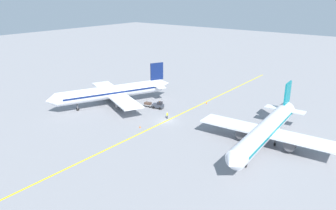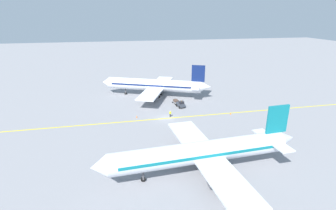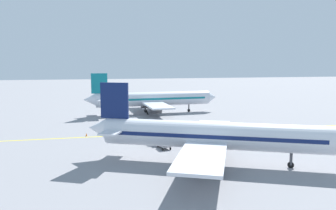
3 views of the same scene
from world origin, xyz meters
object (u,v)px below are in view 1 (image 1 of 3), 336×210
Objects in this scene: baggage_cart_trailing at (148,104)px; ground_crew_worker at (167,115)px; traffic_cone_mid_apron at (140,127)px; baggage_tug_dark at (158,105)px; airplane_adjacent_stand at (113,92)px; traffic_cone_near_nose at (207,103)px; airplane_at_gate at (266,130)px.

ground_crew_worker is (-9.81, 3.85, 0.15)m from baggage_cart_trailing.
baggage_cart_trailing is 5.12× the size of traffic_cone_mid_apron.
traffic_cone_mid_apron is (-5.22, 12.98, -0.63)m from baggage_tug_dark.
airplane_adjacent_stand is 18.93m from traffic_cone_mid_apron.
baggage_tug_dark is at bearing -169.35° from baggage_cart_trailing.
traffic_cone_mid_apron is (-17.00, 7.59, -3.43)m from airplane_adjacent_stand.
airplane_adjacent_stand is at bearing 40.44° from traffic_cone_near_nose.
baggage_cart_trailing is 14.99m from traffic_cone_mid_apron.
airplane_adjacent_stand reaches higher than traffic_cone_near_nose.
baggage_tug_dark is 5.86× the size of traffic_cone_near_nose.
baggage_cart_trailing is 5.12× the size of traffic_cone_near_nose.
baggage_cart_trailing is at bearing 10.65° from baggage_tug_dark.
baggage_cart_trailing is 1.67× the size of ground_crew_worker.
baggage_tug_dark is 7.94m from ground_crew_worker.
airplane_adjacent_stand is 11.98× the size of baggage_cart_trailing.
baggage_tug_dark is at bearing -68.11° from traffic_cone_mid_apron.
traffic_cone_near_nose is 24.73m from traffic_cone_mid_apron.
baggage_tug_dark is (31.91, -4.52, -2.81)m from airplane_at_gate.
baggage_tug_dark is at bearing -155.41° from airplane_adjacent_stand.
traffic_cone_mid_apron is (2.91, 24.55, 0.00)m from traffic_cone_near_nose.
airplane_at_gate is at bearing 173.65° from baggage_cart_trailing.
ground_crew_worker is 16.13m from traffic_cone_near_nose.
ground_crew_worker is at bearing 84.44° from traffic_cone_near_nose.
traffic_cone_mid_apron is at bearing 83.24° from traffic_cone_near_nose.
airplane_adjacent_stand is 20.07× the size of ground_crew_worker.
baggage_cart_trailing is at bearing -21.46° from ground_crew_worker.
traffic_cone_near_nose is at bearing -95.56° from ground_crew_worker.
baggage_cart_trailing is at bearing -55.64° from traffic_cone_mid_apron.
baggage_cart_trailing is (35.15, -3.91, -2.95)m from airplane_at_gate.
traffic_cone_mid_apron is at bearing 80.99° from ground_crew_worker.
baggage_cart_trailing is (-8.54, -4.78, -2.95)m from airplane_adjacent_stand.
ground_crew_worker is at bearing 145.79° from baggage_tug_dark.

